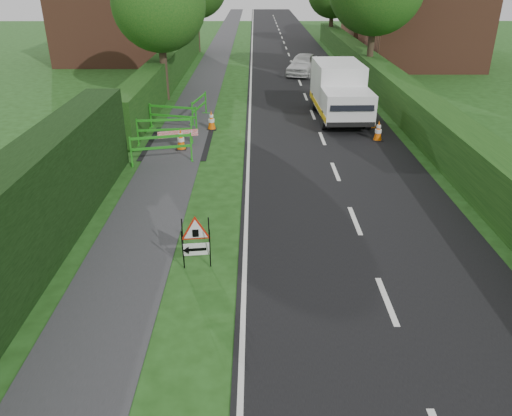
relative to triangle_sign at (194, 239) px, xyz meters
name	(u,v)px	position (x,y,z in m)	size (l,w,h in m)	color
ground	(262,335)	(1.43, -2.24, -0.75)	(120.00, 120.00, 0.00)	#1C4012
road_surface	(287,50)	(3.93, 32.76, -0.74)	(6.00, 90.00, 0.02)	black
footpath	(219,50)	(-1.57, 32.76, -0.74)	(2.00, 90.00, 0.02)	#2D2D30
hedge_west_far	(170,83)	(-3.57, 19.76, -0.75)	(1.00, 24.00, 1.80)	#14380F
hedge_east	(395,109)	(7.93, 13.76, -0.75)	(1.20, 50.00, 1.50)	#14380F
house_west	(113,18)	(-8.57, 27.76, 2.15)	(7.50, 7.40, 7.88)	brown
house_east_a	(422,20)	(12.43, 25.76, 2.15)	(7.50, 7.40, 7.88)	brown
house_east_b	(387,6)	(13.43, 39.76, 2.15)	(7.50, 7.40, 7.88)	brown
tree_nw	(159,4)	(-3.17, 15.76, 3.74)	(4.40, 4.40, 6.70)	#2D2116
triangle_sign	(194,239)	(0.00, 0.00, 0.00)	(0.82, 0.82, 1.07)	black
works_van	(340,90)	(4.99, 12.32, 0.47)	(2.11, 5.08, 2.29)	silver
traffic_cone_0	(378,131)	(6.03, 9.06, -0.35)	(0.38, 0.38, 0.79)	black
traffic_cone_1	(373,119)	(6.18, 10.72, -0.35)	(0.38, 0.38, 0.79)	black
traffic_cone_2	(364,106)	(6.25, 12.84, -0.35)	(0.38, 0.38, 0.79)	black
traffic_cone_3	(181,139)	(-1.38, 8.03, -0.35)	(0.38, 0.38, 0.79)	black
traffic_cone_4	(211,120)	(-0.47, 10.55, -0.35)	(0.38, 0.38, 0.79)	black
ped_barrier_0	(161,145)	(-1.84, 6.62, -0.12)	(2.09, 0.80, 1.00)	#208D19
ped_barrier_1	(164,128)	(-2.07, 8.68, -0.12)	(2.09, 0.56, 1.00)	#208D19
ped_barrier_2	(173,114)	(-2.04, 10.61, -0.12)	(2.08, 0.86, 1.00)	#208D19
ped_barrier_3	(199,105)	(-1.11, 12.07, -0.12)	(0.73, 2.09, 1.00)	#208D19
redwhite_plank	(179,145)	(-1.55, 8.50, -0.75)	(1.50, 0.04, 0.25)	red
hatchback_car	(303,64)	(4.31, 22.33, -0.11)	(1.50, 3.74, 1.27)	silver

